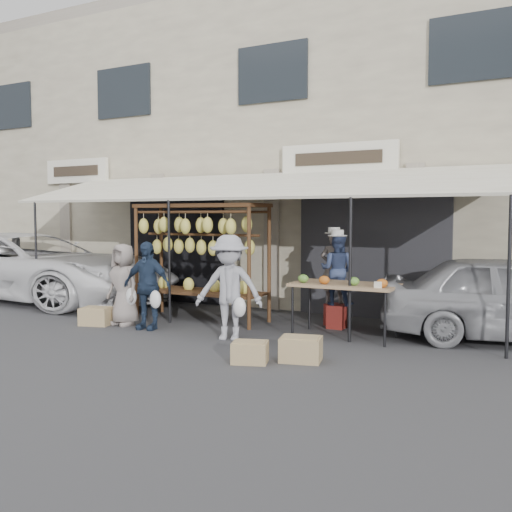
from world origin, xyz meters
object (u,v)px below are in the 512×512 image
(banana_rack, at_px, (200,239))
(crate_far, at_px, (96,316))
(crate_near_a, at_px, (250,352))
(customer_left, at_px, (123,284))
(vendor_right, at_px, (337,270))
(customer_right, at_px, (229,287))
(van, at_px, (25,249))
(produce_table, at_px, (344,286))
(customer_mid, at_px, (147,285))
(crate_near_b, at_px, (301,349))
(vendor_left, at_px, (334,268))

(banana_rack, distance_m, crate_far, 2.39)
(banana_rack, bearing_deg, crate_near_a, -45.12)
(banana_rack, xyz_separation_m, customer_left, (-1.01, -1.01, -0.82))
(vendor_right, xyz_separation_m, customer_right, (-1.24, -1.69, -0.20))
(customer_left, height_order, van, van)
(produce_table, xyz_separation_m, customer_left, (-3.97, -0.77, -0.11))
(produce_table, distance_m, vendor_right, 0.85)
(customer_mid, relative_size, crate_near_b, 2.81)
(customer_left, distance_m, customer_mid, 0.64)
(produce_table, relative_size, crate_near_a, 3.56)
(customer_right, xyz_separation_m, crate_near_a, (1.00, -1.15, -0.71))
(van, bearing_deg, crate_near_a, -107.73)
(vendor_left, height_order, van, van)
(produce_table, height_order, customer_mid, customer_mid)
(customer_left, bearing_deg, banana_rack, 56.44)
(vendor_right, height_order, crate_far, vendor_right)
(van, bearing_deg, produce_table, -92.66)
(banana_rack, xyz_separation_m, customer_mid, (-0.38, -1.12, -0.79))
(customer_left, height_order, customer_right, customer_right)
(customer_mid, bearing_deg, banana_rack, 64.32)
(customer_right, xyz_separation_m, van, (-6.77, 1.74, 0.35))
(crate_far, bearing_deg, vendor_right, 23.35)
(crate_near_a, distance_m, van, 8.35)
(vendor_left, distance_m, crate_near_b, 2.90)
(customer_left, relative_size, crate_near_a, 3.14)
(customer_left, bearing_deg, crate_near_b, -1.95)
(produce_table, bearing_deg, vendor_right, 117.22)
(vendor_left, relative_size, van, 0.23)
(customer_left, bearing_deg, customer_right, 7.06)
(produce_table, distance_m, van, 8.43)
(produce_table, xyz_separation_m, vendor_left, (-0.54, 1.00, 0.20))
(crate_near_a, bearing_deg, customer_left, 158.28)
(customer_mid, distance_m, customer_right, 1.72)
(vendor_right, bearing_deg, crate_near_a, 82.37)
(crate_near_a, relative_size, van, 0.08)
(crate_far, relative_size, van, 0.09)
(banana_rack, height_order, crate_near_a, banana_rack)
(vendor_right, xyz_separation_m, customer_left, (-3.59, -1.51, -0.30))
(customer_right, relative_size, crate_far, 3.18)
(crate_near_b, bearing_deg, customer_mid, 166.00)
(vendor_right, bearing_deg, crate_far, 20.62)
(customer_left, distance_m, crate_far, 0.78)
(produce_table, bearing_deg, crate_near_a, -106.40)
(customer_mid, relative_size, crate_far, 2.92)
(produce_table, height_order, crate_far, produce_table)
(crate_far, bearing_deg, crate_near_a, -16.08)
(crate_far, bearing_deg, customer_left, 27.99)
(customer_left, height_order, customer_mid, customer_mid)
(banana_rack, relative_size, customer_left, 1.73)
(vendor_right, bearing_deg, produce_table, 114.48)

